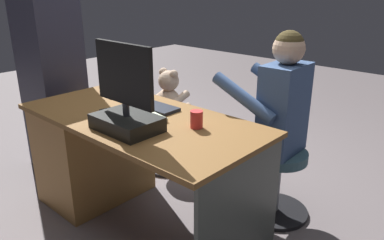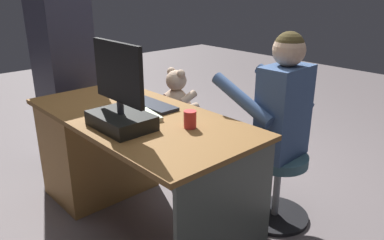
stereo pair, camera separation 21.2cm
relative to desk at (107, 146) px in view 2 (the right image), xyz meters
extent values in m
plane|color=slate|center=(-0.40, -0.33, -0.39)|extent=(10.00, 10.00, 0.00)
cube|color=brown|center=(-0.40, 0.00, 0.32)|extent=(1.52, 0.74, 0.03)
cube|color=#9E6E37|center=(0.11, 0.00, -0.04)|extent=(0.49, 0.68, 0.69)
cube|color=#444B45|center=(-1.14, 0.00, -0.04)|extent=(0.02, 0.66, 0.69)
cube|color=black|center=(-0.51, 0.18, 0.37)|extent=(0.35, 0.25, 0.08)
cylinder|color=#333338|center=(-0.51, 0.18, 0.44)|extent=(0.04, 0.04, 0.07)
cube|color=black|center=(-0.51, 0.18, 0.63)|extent=(0.42, 0.02, 0.31)
cube|color=#19598C|center=(-0.51, 0.16, 0.63)|extent=(0.38, 0.00, 0.28)
cube|color=black|center=(-0.30, -0.16, 0.34)|extent=(0.42, 0.14, 0.02)
ellipsoid|color=#292A2A|center=(0.02, -0.14, 0.35)|extent=(0.06, 0.10, 0.04)
cylinder|color=red|center=(-0.76, -0.09, 0.38)|extent=(0.07, 0.07, 0.10)
cube|color=black|center=(-0.20, 0.04, 0.34)|extent=(0.08, 0.16, 0.02)
cube|color=beige|center=(-0.45, 0.08, 0.34)|extent=(0.27, 0.33, 0.02)
cylinder|color=black|center=(0.05, -0.68, -0.37)|extent=(0.50, 0.50, 0.03)
cylinder|color=gray|center=(0.05, -0.68, -0.18)|extent=(0.04, 0.04, 0.37)
cylinder|color=#312D8F|center=(0.05, -0.68, 0.03)|extent=(0.37, 0.37, 0.06)
ellipsoid|color=#CDAC90|center=(0.05, -0.68, 0.17)|extent=(0.20, 0.17, 0.21)
sphere|color=#CDAC90|center=(0.05, -0.68, 0.34)|extent=(0.16, 0.16, 0.16)
sphere|color=beige|center=(0.05, -0.75, 0.33)|extent=(0.06, 0.06, 0.06)
sphere|color=#CDAC90|center=(0.00, -0.68, 0.40)|extent=(0.07, 0.07, 0.07)
sphere|color=#CDAC90|center=(0.11, -0.68, 0.40)|extent=(0.07, 0.07, 0.07)
cylinder|color=#CDAC90|center=(-0.05, -0.72, 0.21)|extent=(0.06, 0.16, 0.11)
cylinder|color=#CDAC90|center=(0.15, -0.72, 0.21)|extent=(0.06, 0.16, 0.11)
cylinder|color=#CDAC90|center=(0.00, -0.79, 0.10)|extent=(0.07, 0.13, 0.07)
cylinder|color=#CDAC90|center=(0.11, -0.79, 0.10)|extent=(0.07, 0.13, 0.07)
cylinder|color=black|center=(-0.97, -0.65, -0.37)|extent=(0.43, 0.43, 0.03)
cylinder|color=gray|center=(-0.97, -0.65, -0.18)|extent=(0.04, 0.04, 0.37)
cylinder|color=#3D626F|center=(-0.97, -0.65, 0.03)|extent=(0.35, 0.35, 0.06)
cube|color=#3C5681|center=(-0.97, -0.65, 0.34)|extent=(0.21, 0.33, 0.56)
sphere|color=#D1AA8A|center=(-0.97, -0.65, 0.71)|extent=(0.19, 0.19, 0.19)
sphere|color=#44391E|center=(-0.97, -0.65, 0.73)|extent=(0.17, 0.17, 0.17)
cylinder|color=#3C5681|center=(-0.81, -0.46, 0.43)|extent=(0.44, 0.09, 0.26)
cylinder|color=#3C5681|center=(-0.82, -0.85, 0.43)|extent=(0.44, 0.09, 0.26)
cylinder|color=#3A433D|center=(-0.79, -0.57, 0.08)|extent=(0.37, 0.12, 0.11)
cylinder|color=#3A433D|center=(-0.60, -0.57, -0.16)|extent=(0.10, 0.10, 0.45)
cylinder|color=#3A433D|center=(-0.79, -0.74, 0.08)|extent=(0.37, 0.12, 0.11)
cylinder|color=#3A433D|center=(-0.61, -0.75, -0.16)|extent=(0.10, 0.10, 0.45)
cube|color=#272734|center=(0.75, -0.08, 0.37)|extent=(0.44, 0.36, 1.51)
camera|label=1|loc=(-2.01, 1.32, 1.07)|focal=35.27mm
camera|label=2|loc=(-2.16, 1.17, 1.07)|focal=35.27mm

